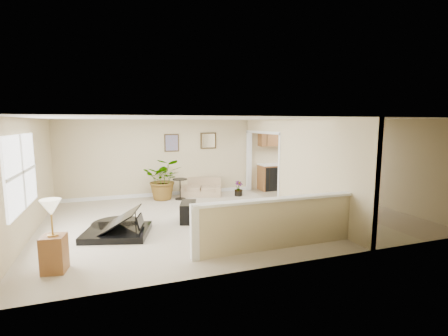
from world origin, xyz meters
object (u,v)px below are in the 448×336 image
object	(u,v)px
small_plant	(239,190)
lamp_stand	(53,242)
piano_bench	(188,212)
palm_plant	(164,179)
loveseat	(201,187)
piano	(115,211)
accent_table	(180,186)

from	to	relation	value
small_plant	lamp_stand	bearing A→B (deg)	-139.29
piano_bench	palm_plant	world-z (taller)	palm_plant
loveseat	lamp_stand	xyz separation A→B (m)	(-3.71, -4.71, 0.22)
piano_bench	palm_plant	bearing A→B (deg)	94.63
piano	piano_bench	xyz separation A→B (m)	(1.71, 0.37, -0.28)
piano	piano_bench	distance (m)	1.77
loveseat	small_plant	size ratio (longest dim) A/B	3.14
accent_table	loveseat	bearing A→B (deg)	26.67
piano	accent_table	bearing A→B (deg)	69.44
piano_bench	loveseat	world-z (taller)	loveseat
palm_plant	small_plant	world-z (taller)	palm_plant
loveseat	small_plant	xyz separation A→B (m)	(1.14, -0.54, -0.08)
piano	piano_bench	size ratio (longest dim) A/B	2.49
piano	loveseat	distance (m)	4.17
piano	loveseat	size ratio (longest dim) A/B	1.13
piano	lamp_stand	bearing A→B (deg)	-105.23
piano_bench	loveseat	distance (m)	2.94
piano	accent_table	xyz separation A→B (m)	(1.98, 2.72, -0.10)
accent_table	lamp_stand	size ratio (longest dim) A/B	0.55
small_plant	lamp_stand	distance (m)	6.40
accent_table	lamp_stand	bearing A→B (deg)	-124.14
accent_table	piano_bench	bearing A→B (deg)	-96.61
piano_bench	accent_table	xyz separation A→B (m)	(0.27, 2.36, 0.19)
piano_bench	accent_table	bearing A→B (deg)	83.39
accent_table	small_plant	world-z (taller)	accent_table
palm_plant	lamp_stand	size ratio (longest dim) A/B	1.18
palm_plant	lamp_stand	world-z (taller)	palm_plant
lamp_stand	small_plant	bearing A→B (deg)	40.71
loveseat	palm_plant	world-z (taller)	palm_plant
piano_bench	lamp_stand	distance (m)	3.31
lamp_stand	piano	bearing A→B (deg)	59.29
loveseat	palm_plant	bearing A→B (deg)	-149.87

